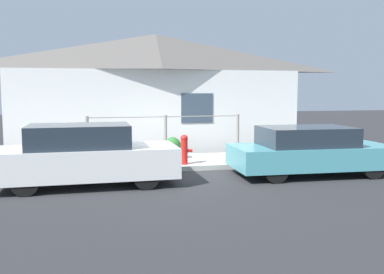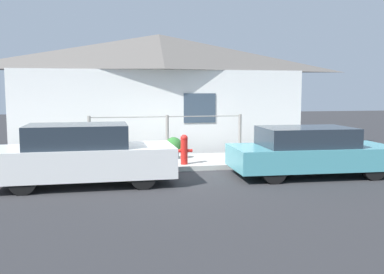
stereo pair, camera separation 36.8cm
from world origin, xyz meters
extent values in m
plane|color=#2D2D30|center=(0.00, 0.00, 0.00)|extent=(60.00, 60.00, 0.00)
cube|color=#B2AFA8|center=(0.00, 1.15, 0.07)|extent=(24.00, 2.29, 0.14)
cube|color=white|center=(0.00, 3.08, 1.44)|extent=(9.90, 0.12, 2.87)
cube|color=#384756|center=(1.24, 3.01, 1.58)|extent=(1.10, 0.04, 1.00)
pyramid|color=#605B56|center=(0.00, 4.12, 3.51)|extent=(10.30, 2.20, 1.28)
cylinder|color=gray|center=(-2.40, 2.14, 0.77)|extent=(0.10, 0.10, 1.27)
cylinder|color=gray|center=(0.00, 2.14, 0.77)|extent=(0.10, 0.10, 1.27)
cylinder|color=gray|center=(2.40, 2.14, 0.77)|extent=(0.10, 0.10, 1.27)
cylinder|color=gray|center=(0.00, 2.14, 1.36)|extent=(4.80, 0.03, 0.03)
cube|color=white|center=(-2.37, -1.19, 0.56)|extent=(4.09, 1.65, 0.68)
cube|color=#232D38|center=(-2.53, -1.19, 1.15)|extent=(2.25, 1.44, 0.52)
cylinder|color=black|center=(-1.11, -0.49, 0.29)|extent=(0.58, 0.21, 0.58)
cylinder|color=black|center=(-1.10, -1.86, 0.29)|extent=(0.58, 0.21, 0.58)
cylinder|color=black|center=(-3.64, -0.52, 0.29)|extent=(0.58, 0.21, 0.58)
cylinder|color=black|center=(-3.62, -1.88, 0.29)|extent=(0.58, 0.21, 0.58)
cube|color=teal|center=(3.26, -1.19, 0.50)|extent=(4.17, 1.88, 0.55)
cube|color=#232D38|center=(3.10, -1.18, 1.01)|extent=(2.31, 1.61, 0.48)
cylinder|color=black|center=(4.56, -0.48, 0.29)|extent=(0.59, 0.22, 0.58)
cylinder|color=black|center=(4.51, -1.98, 0.29)|extent=(0.59, 0.22, 0.58)
cylinder|color=black|center=(2.01, -0.39, 0.29)|extent=(0.59, 0.22, 0.58)
cylinder|color=black|center=(1.96, -1.89, 0.29)|extent=(0.59, 0.22, 0.58)
cylinder|color=red|center=(0.22, 0.35, 0.48)|extent=(0.20, 0.20, 0.69)
sphere|color=red|center=(0.22, 0.35, 0.86)|extent=(0.21, 0.21, 0.21)
cylinder|color=red|center=(0.08, 0.35, 0.51)|extent=(0.18, 0.09, 0.09)
cylinder|color=red|center=(0.37, 0.35, 0.51)|extent=(0.18, 0.09, 0.09)
cylinder|color=slate|center=(0.09, 1.38, 0.24)|extent=(0.31, 0.31, 0.21)
sphere|color=#2D6B2D|center=(0.09, 1.38, 0.53)|extent=(0.51, 0.51, 0.51)
cylinder|color=slate|center=(-1.84, 1.82, 0.23)|extent=(0.31, 0.31, 0.18)
sphere|color=#2D6B2D|center=(-1.84, 1.82, 0.51)|extent=(0.50, 0.50, 0.50)
cylinder|color=brown|center=(2.92, 1.35, 0.22)|extent=(0.29, 0.29, 0.16)
sphere|color=#235B28|center=(2.92, 1.35, 0.45)|extent=(0.41, 0.41, 0.41)
camera|label=1|loc=(-2.21, -11.13, 2.19)|focal=40.00mm
camera|label=2|loc=(-1.85, -11.20, 2.19)|focal=40.00mm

